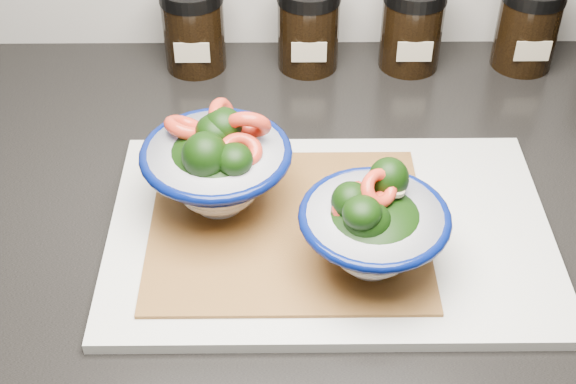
{
  "coord_description": "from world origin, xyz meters",
  "views": [
    {
      "loc": [
        -0.19,
        0.76,
        1.47
      ],
      "look_at": [
        -0.19,
        1.36,
        0.96
      ],
      "focal_mm": 50.0,
      "sensor_mm": 36.0,
      "label": 1
    }
  ],
  "objects_px": {
    "cutting_board": "(330,232)",
    "bowl_right": "(373,228)",
    "spice_jar_d": "(528,26)",
    "spice_jar_a": "(194,28)",
    "spice_jar_b": "(308,27)",
    "bowl_left": "(217,165)",
    "spice_jar_c": "(412,27)"
  },
  "relations": [
    {
      "from": "cutting_board",
      "to": "spice_jar_c",
      "type": "bearing_deg",
      "value": 69.92
    },
    {
      "from": "spice_jar_c",
      "to": "spice_jar_d",
      "type": "xyz_separation_m",
      "value": [
        0.15,
        0.0,
        0.0
      ]
    },
    {
      "from": "cutting_board",
      "to": "spice_jar_d",
      "type": "xyz_separation_m",
      "value": [
        0.27,
        0.33,
        0.05
      ]
    },
    {
      "from": "cutting_board",
      "to": "spice_jar_b",
      "type": "bearing_deg",
      "value": 92.32
    },
    {
      "from": "spice_jar_b",
      "to": "spice_jar_c",
      "type": "bearing_deg",
      "value": 0.0
    },
    {
      "from": "spice_jar_b",
      "to": "spice_jar_c",
      "type": "xyz_separation_m",
      "value": [
        0.13,
        0.0,
        0.0
      ]
    },
    {
      "from": "bowl_right",
      "to": "spice_jar_d",
      "type": "distance_m",
      "value": 0.45
    },
    {
      "from": "bowl_left",
      "to": "spice_jar_a",
      "type": "distance_m",
      "value": 0.3
    },
    {
      "from": "bowl_left",
      "to": "bowl_right",
      "type": "distance_m",
      "value": 0.17
    },
    {
      "from": "spice_jar_b",
      "to": "spice_jar_d",
      "type": "distance_m",
      "value": 0.29
    },
    {
      "from": "spice_jar_a",
      "to": "spice_jar_c",
      "type": "height_order",
      "value": "same"
    },
    {
      "from": "cutting_board",
      "to": "spice_jar_d",
      "type": "bearing_deg",
      "value": 50.64
    },
    {
      "from": "cutting_board",
      "to": "bowl_right",
      "type": "xyz_separation_m",
      "value": [
        0.04,
        -0.05,
        0.06
      ]
    },
    {
      "from": "bowl_left",
      "to": "bowl_right",
      "type": "height_order",
      "value": "bowl_left"
    },
    {
      "from": "bowl_right",
      "to": "cutting_board",
      "type": "bearing_deg",
      "value": 123.37
    },
    {
      "from": "spice_jar_a",
      "to": "spice_jar_d",
      "type": "relative_size",
      "value": 1.0
    },
    {
      "from": "cutting_board",
      "to": "spice_jar_d",
      "type": "height_order",
      "value": "spice_jar_d"
    },
    {
      "from": "cutting_board",
      "to": "bowl_right",
      "type": "distance_m",
      "value": 0.09
    },
    {
      "from": "cutting_board",
      "to": "spice_jar_c",
      "type": "distance_m",
      "value": 0.36
    },
    {
      "from": "bowl_right",
      "to": "bowl_left",
      "type": "bearing_deg",
      "value": 148.94
    },
    {
      "from": "spice_jar_a",
      "to": "spice_jar_d",
      "type": "distance_m",
      "value": 0.43
    },
    {
      "from": "spice_jar_a",
      "to": "spice_jar_b",
      "type": "bearing_deg",
      "value": 0.0
    },
    {
      "from": "spice_jar_d",
      "to": "bowl_left",
      "type": "bearing_deg",
      "value": -142.54
    },
    {
      "from": "cutting_board",
      "to": "bowl_left",
      "type": "distance_m",
      "value": 0.13
    },
    {
      "from": "spice_jar_d",
      "to": "bowl_right",
      "type": "bearing_deg",
      "value": -121.55
    },
    {
      "from": "bowl_right",
      "to": "spice_jar_b",
      "type": "distance_m",
      "value": 0.39
    },
    {
      "from": "cutting_board",
      "to": "spice_jar_a",
      "type": "relative_size",
      "value": 3.98
    },
    {
      "from": "spice_jar_a",
      "to": "bowl_left",
      "type": "bearing_deg",
      "value": -80.69
    },
    {
      "from": "spice_jar_d",
      "to": "spice_jar_b",
      "type": "bearing_deg",
      "value": 180.0
    },
    {
      "from": "bowl_right",
      "to": "spice_jar_b",
      "type": "relative_size",
      "value": 1.26
    },
    {
      "from": "spice_jar_c",
      "to": "spice_jar_a",
      "type": "bearing_deg",
      "value": 180.0
    },
    {
      "from": "cutting_board",
      "to": "bowl_right",
      "type": "height_order",
      "value": "bowl_right"
    }
  ]
}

